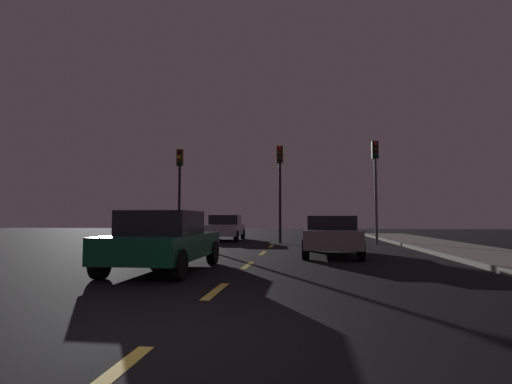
# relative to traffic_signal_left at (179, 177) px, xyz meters

# --- Properties ---
(ground_plane) EXTENTS (80.00, 80.00, 0.00)m
(ground_plane) POSITION_rel_traffic_signal_left_xyz_m (5.22, -9.19, -3.54)
(ground_plane) COLOR black
(lane_stripe_nearest) EXTENTS (0.16, 1.60, 0.01)m
(lane_stripe_nearest) POSITION_rel_traffic_signal_left_xyz_m (5.22, -17.39, -3.53)
(lane_stripe_nearest) COLOR #EACC4C
(lane_stripe_nearest) RESTS_ON ground_plane
(lane_stripe_second) EXTENTS (0.16, 1.60, 0.01)m
(lane_stripe_second) POSITION_rel_traffic_signal_left_xyz_m (5.22, -13.59, -3.53)
(lane_stripe_second) COLOR #EACC4C
(lane_stripe_second) RESTS_ON ground_plane
(lane_stripe_third) EXTENTS (0.16, 1.60, 0.01)m
(lane_stripe_third) POSITION_rel_traffic_signal_left_xyz_m (5.22, -9.79, -3.53)
(lane_stripe_third) COLOR #EACC4C
(lane_stripe_third) RESTS_ON ground_plane
(lane_stripe_fourth) EXTENTS (0.16, 1.60, 0.01)m
(lane_stripe_fourth) POSITION_rel_traffic_signal_left_xyz_m (5.22, -5.99, -3.53)
(lane_stripe_fourth) COLOR #EACC4C
(lane_stripe_fourth) RESTS_ON ground_plane
(lane_stripe_fifth) EXTENTS (0.16, 1.60, 0.01)m
(lane_stripe_fifth) POSITION_rel_traffic_signal_left_xyz_m (5.22, -2.19, -3.53)
(lane_stripe_fifth) COLOR #EACC4C
(lane_stripe_fifth) RESTS_ON ground_plane
(traffic_signal_left) EXTENTS (0.32, 0.38, 5.06)m
(traffic_signal_left) POSITION_rel_traffic_signal_left_xyz_m (0.00, 0.00, 0.00)
(traffic_signal_left) COLOR black
(traffic_signal_left) RESTS_ON ground_plane
(traffic_signal_center) EXTENTS (0.32, 0.38, 5.13)m
(traffic_signal_center) POSITION_rel_traffic_signal_left_xyz_m (5.48, 0.00, 0.04)
(traffic_signal_center) COLOR black
(traffic_signal_center) RESTS_ON ground_plane
(traffic_signal_right) EXTENTS (0.32, 0.38, 5.26)m
(traffic_signal_right) POSITION_rel_traffic_signal_left_xyz_m (10.38, 0.00, 0.13)
(traffic_signal_right) COLOR #4C4C51
(traffic_signal_right) RESTS_ON ground_plane
(car_stopped_ahead) EXTENTS (2.02, 4.56, 1.36)m
(car_stopped_ahead) POSITION_rel_traffic_signal_left_xyz_m (7.68, -6.53, -2.83)
(car_stopped_ahead) COLOR gray
(car_stopped_ahead) RESTS_ON ground_plane
(car_adjacent_lane) EXTENTS (1.94, 4.09, 1.45)m
(car_adjacent_lane) POSITION_rel_traffic_signal_left_xyz_m (3.34, -11.15, -2.80)
(car_adjacent_lane) COLOR #0F4C2D
(car_adjacent_lane) RESTS_ON ground_plane
(car_oncoming_far) EXTENTS (2.20, 4.55, 1.49)m
(car_oncoming_far) POSITION_rel_traffic_signal_left_xyz_m (2.07, 2.30, -2.78)
(car_oncoming_far) COLOR silver
(car_oncoming_far) RESTS_ON ground_plane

